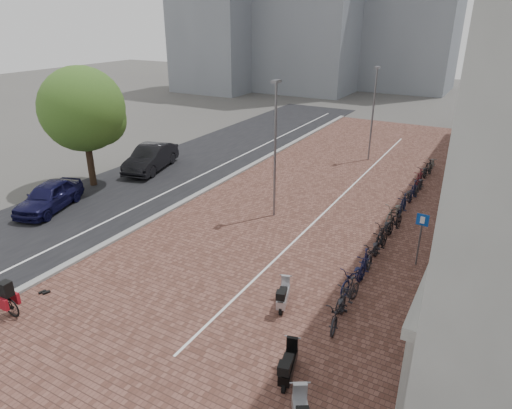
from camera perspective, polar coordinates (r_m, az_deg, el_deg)
The scene contains 16 objects.
ground at distance 17.66m, azimuth -9.78°, elevation -10.55°, with size 140.00×140.00×0.00m, color #474442.
plaza_brick at distance 26.25m, azimuth 10.30°, elevation 1.02°, with size 14.50×42.00×0.04m, color brown.
street_asphalt at distance 31.30m, azimuth -9.01°, elevation 4.71°, with size 8.00×50.00×0.03m, color black.
curb at distance 29.12m, azimuth -2.94°, elevation 3.71°, with size 0.35×42.00×0.14m, color gray.
lane_line at distance 30.14m, azimuth -6.00°, elevation 4.19°, with size 0.12×44.00×0.00m, color white.
parking_line at distance 26.18m, azimuth 10.71°, elevation 0.99°, with size 0.10×30.00×0.00m, color white.
car_navy at distance 26.27m, azimuth -24.81°, elevation 0.94°, with size 1.77×4.41×1.50m, color black.
car_dark at distance 30.94m, azimuth -13.20°, elevation 5.79°, with size 1.77×5.09×1.68m, color black.
shoes at distance 18.88m, azimuth -25.32°, elevation -10.12°, with size 0.36×0.30×0.09m, color black, non-canonical shape.
scooter_front at distance 16.27m, azimuth 3.48°, elevation -11.33°, with size 0.45×1.46×1.00m, color silver, non-canonical shape.
scooter_mid at distance 13.54m, azimuth 4.13°, elevation -19.50°, with size 0.48×1.54×1.06m, color black, non-canonical shape.
parking_sign at distance 19.38m, azimuth 20.19°, elevation -3.26°, with size 0.49×0.10×2.33m.
lamp_near at distance 22.22m, azimuth 2.43°, elevation 6.61°, with size 0.12×0.12×6.81m, color slate.
lamp_far at distance 32.74m, azimuth 14.58°, elevation 10.89°, with size 0.12×0.12×6.42m, color slate.
street_tree at distance 28.22m, azimuth -20.77°, elevation 11.00°, with size 4.88×4.88×7.09m.
bike_row at distance 23.56m, azimuth 17.64°, elevation -0.99°, with size 1.32×20.41×1.05m.
Camera 1 is at (9.70, -11.17, 9.65)m, focal length 31.50 mm.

